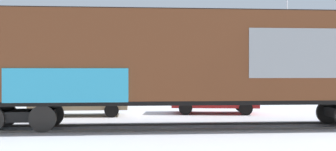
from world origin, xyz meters
The scene contains 7 objects.
ground_plane centered at (0.00, 0.00, 0.00)m, with size 260.00×260.00×0.00m, color silver.
track centered at (0.84, -0.12, 0.04)m, with size 59.96×5.65×0.08m.
freight_car centered at (-0.96, 0.00, 2.53)m, with size 18.16×4.26×4.35m.
flagpole centered at (7.71, 10.74, 6.34)m, with size 0.47×1.54×10.09m.
hillside centered at (0.05, 76.49, 4.97)m, with size 116.24×35.46×14.72m.
parked_car_tan centered at (-5.51, 4.75, 0.84)m, with size 4.52×2.13×1.69m.
parked_car_red centered at (1.00, 4.85, 0.85)m, with size 4.42×2.52×1.71m.
Camera 1 is at (-4.15, -14.39, 2.06)m, focal length 43.04 mm.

